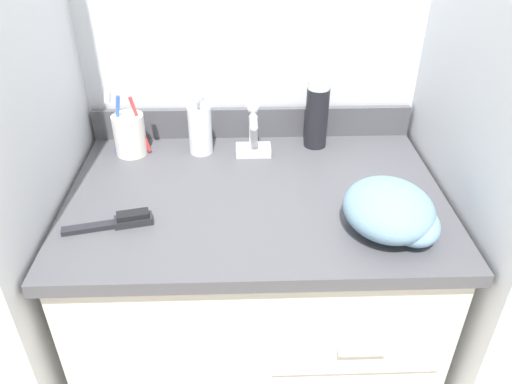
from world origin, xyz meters
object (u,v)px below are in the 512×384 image
shaving_cream_can (317,114)px  hand_towel (394,212)px  soap_dispenser (200,128)px  hairbrush (121,221)px  toothbrush_cup (130,134)px

shaving_cream_can → hand_towel: shaving_cream_can is taller
hand_towel → soap_dispenser: bearing=139.8°
soap_dispenser → shaving_cream_can: shaving_cream_can is taller
soap_dispenser → shaving_cream_can: 0.30m
soap_dispenser → hairbrush: (-0.15, -0.32, -0.06)m
toothbrush_cup → hand_towel: size_ratio=0.84×
toothbrush_cup → soap_dispenser: (0.18, 0.00, 0.01)m
soap_dispenser → shaving_cream_can: (0.30, 0.03, 0.02)m
shaving_cream_can → hairbrush: (-0.45, -0.34, -0.08)m
toothbrush_cup → soap_dispenser: bearing=0.8°
toothbrush_cup → hairbrush: bearing=-84.3°
soap_dispenser → hairbrush: bearing=-115.3°
shaving_cream_can → hand_towel: size_ratio=0.88×
toothbrush_cup → hairbrush: (0.03, -0.31, -0.05)m
shaving_cream_can → hand_towel: 0.39m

